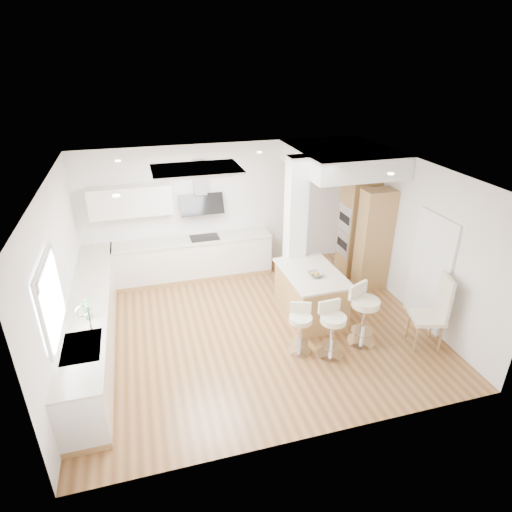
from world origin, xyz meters
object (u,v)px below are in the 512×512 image
object	(u,v)px
bar_stool_b	(332,327)
bar_stool_c	(363,312)
dining_chair	(435,309)
bar_stool_a	(300,326)
peninsula	(310,293)

from	to	relation	value
bar_stool_b	bar_stool_c	size ratio (longest dim) A/B	0.89
dining_chair	bar_stool_b	bearing A→B (deg)	-170.43
bar_stool_a	bar_stool_c	world-z (taller)	bar_stool_c
peninsula	bar_stool_c	distance (m)	1.15
bar_stool_a	dining_chair	xyz separation A→B (m)	(2.18, -0.41, 0.20)
bar_stool_b	dining_chair	bearing A→B (deg)	-10.05
bar_stool_c	bar_stool_a	bearing A→B (deg)	152.95
bar_stool_a	dining_chair	size ratio (longest dim) A/B	0.68
peninsula	dining_chair	distance (m)	2.13
bar_stool_a	bar_stool_c	bearing A→B (deg)	16.45
bar_stool_a	bar_stool_b	bearing A→B (deg)	-7.51
bar_stool_b	bar_stool_c	xyz separation A→B (m)	(0.64, 0.17, 0.07)
bar_stool_a	bar_stool_b	xyz separation A→B (m)	(0.45, -0.22, 0.05)
bar_stool_b	bar_stool_a	bearing A→B (deg)	149.36
peninsula	bar_stool_a	distance (m)	1.13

